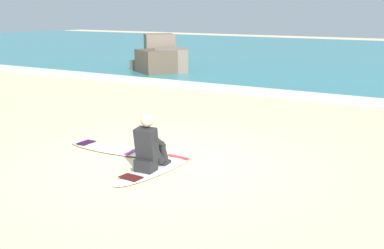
{
  "coord_description": "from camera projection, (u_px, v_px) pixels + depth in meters",
  "views": [
    {
      "loc": [
        4.57,
        -6.9,
        2.72
      ],
      "look_at": [
        0.02,
        0.78,
        0.55
      ],
      "focal_mm": 44.97,
      "sensor_mm": 36.0,
      "label": 1
    }
  ],
  "objects": [
    {
      "name": "surfboard_spare_near",
      "position": [
        111.0,
        149.0,
        9.42
      ],
      "size": [
        1.99,
        0.54,
        0.08
      ],
      "color": "#EFE5C6",
      "rests_on": "ground"
    },
    {
      "name": "breaking_foam",
      "position": [
        303.0,
        95.0,
        15.03
      ],
      "size": [
        80.0,
        0.9,
        0.11
      ],
      "primitive_type": "cube",
      "color": "white",
      "rests_on": "ground"
    },
    {
      "name": "surfer_seated",
      "position": [
        149.0,
        148.0,
        8.05
      ],
      "size": [
        0.4,
        0.72,
        0.95
      ],
      "color": "#232326",
      "rests_on": "surfboard_main"
    },
    {
      "name": "sea",
      "position": [
        381.0,
        58.0,
        26.48
      ],
      "size": [
        80.0,
        28.0,
        0.1
      ],
      "primitive_type": "cube",
      "color": "teal",
      "rests_on": "ground"
    },
    {
      "name": "rock_outcrop_distant",
      "position": [
        161.0,
        58.0,
        20.87
      ],
      "size": [
        3.34,
        3.72,
        1.58
      ],
      "color": "brown",
      "rests_on": "ground"
    },
    {
      "name": "ground_plane",
      "position": [
        169.0,
        163.0,
        8.68
      ],
      "size": [
        80.0,
        80.0,
        0.0
      ],
      "primitive_type": "plane",
      "color": "beige"
    },
    {
      "name": "surfboard_main",
      "position": [
        158.0,
        168.0,
        8.29
      ],
      "size": [
        0.64,
        2.21,
        0.08
      ],
      "color": "white",
      "rests_on": "ground"
    }
  ]
}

